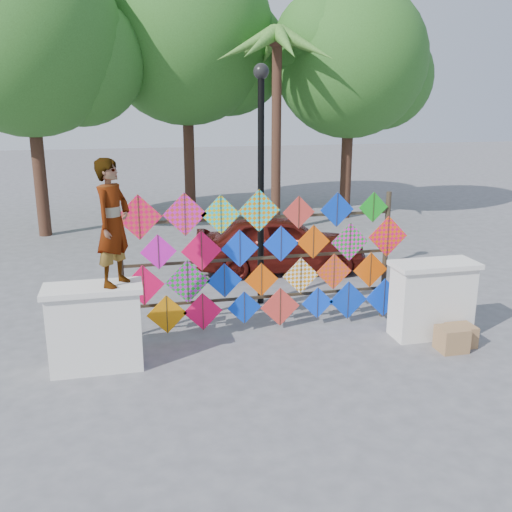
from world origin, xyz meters
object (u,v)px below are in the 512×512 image
object	(u,v)px
vendor_woman	(113,223)
kite_rack	(265,261)
sedan	(280,243)
lamppost	(261,164)

from	to	relation	value
vendor_woman	kite_rack	bearing A→B (deg)	-36.30
sedan	lamppost	size ratio (longest dim) A/B	0.87
kite_rack	lamppost	distance (m)	1.96
kite_rack	lamppost	size ratio (longest dim) A/B	1.12
sedan	kite_rack	bearing A→B (deg)	168.19
kite_rack	lamppost	xyz separation A→B (m)	(0.23, 1.27, 1.48)
vendor_woman	sedan	xyz separation A→B (m)	(3.60, 4.22, -1.52)
sedan	lamppost	bearing A→B (deg)	162.86
vendor_woman	sedan	world-z (taller)	vendor_woman
sedan	lamppost	world-z (taller)	lamppost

